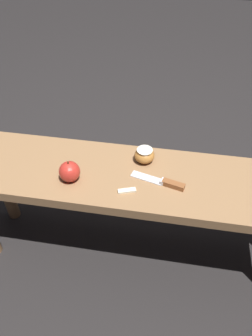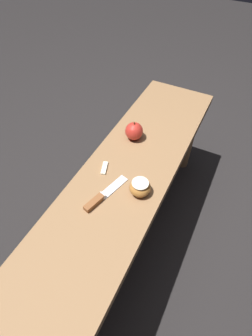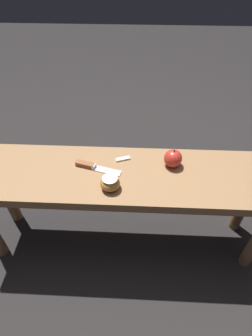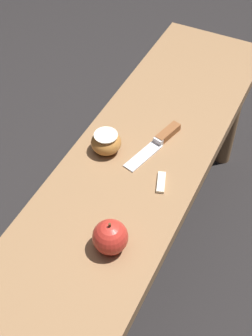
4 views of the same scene
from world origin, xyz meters
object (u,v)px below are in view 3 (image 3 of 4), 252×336
wooden_bench (122,186)px  apple_whole (173,158)px  knife (91,166)px  apple_cut (110,183)px

wooden_bench → apple_whole: size_ratio=15.83×
knife → apple_whole: size_ratio=2.33×
wooden_bench → knife: (-0.13, 0.03, 0.09)m
knife → apple_cut: (0.09, -0.11, 0.02)m
wooden_bench → apple_cut: (-0.04, -0.08, 0.11)m
apple_whole → apple_cut: size_ratio=1.12×
apple_whole → apple_cut: (-0.25, -0.14, -0.01)m
knife → apple_whole: apple_whole is taller
wooden_bench → apple_cut: 0.14m
wooden_bench → apple_cut: bearing=-115.3°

